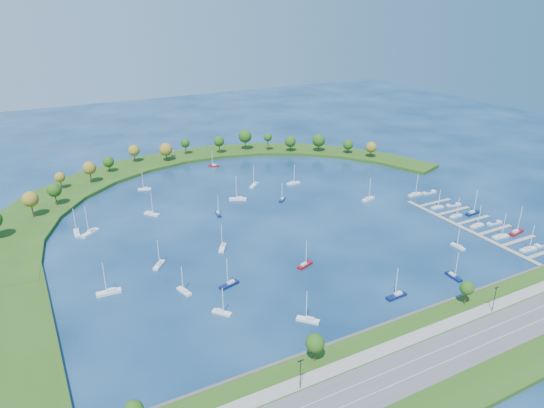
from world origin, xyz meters
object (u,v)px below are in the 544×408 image
moored_boat_2 (218,213)px  docked_boat_2 (500,236)px  moored_boat_16 (454,276)px  docked_boat_7 (473,213)px  moored_boat_9 (282,199)px  moored_boat_12 (152,213)px  dock_system (477,227)px  moored_boat_10 (238,198)px  moored_boat_6 (213,165)px  moored_boat_19 (293,183)px  harbor_tower (173,154)px  moored_boat_14 (397,295)px  moored_boat_15 (368,199)px  moored_boat_5 (458,246)px  moored_boat_3 (184,290)px  docked_boat_8 (437,207)px  docked_boat_0 (528,249)px  moored_boat_20 (109,292)px  docked_boat_5 (494,223)px  moored_boat_1 (159,264)px  docked_boat_3 (516,232)px  moored_boat_8 (305,264)px  moored_boat_0 (145,189)px  moored_boat_4 (254,184)px  docked_boat_9 (453,205)px  docked_boat_4 (477,225)px  docked_boat_11 (429,192)px  moored_boat_17 (223,247)px  docked_boat_10 (415,194)px  moored_boat_21 (77,232)px  moored_boat_18 (222,312)px  moored_boat_7 (229,284)px

moored_boat_2 → docked_boat_2: bearing=62.8°
moored_boat_16 → docked_boat_7: docked_boat_7 is taller
moored_boat_9 → moored_boat_12: bearing=-55.1°
dock_system → moored_boat_10: (-89.92, 88.51, 0.62)m
moored_boat_12 → moored_boat_6: bearing=96.6°
moored_boat_19 → dock_system: bearing=-61.7°
harbor_tower → moored_boat_14: moored_boat_14 is taller
moored_boat_15 → moored_boat_19: moored_boat_15 is taller
moored_boat_5 → moored_boat_3: bearing=78.9°
docked_boat_8 → moored_boat_19: bearing=130.7°
moored_boat_6 → docked_boat_0: (79.88, -178.82, 0.04)m
harbor_tower → moored_boat_19: moored_boat_19 is taller
moored_boat_20 → docked_boat_5: size_ratio=1.60×
dock_system → moored_boat_6: moored_boat_6 is taller
moored_boat_1 → docked_boat_3: bearing=-67.8°
moored_boat_3 → moored_boat_14: moored_boat_14 is taller
moored_boat_6 → moored_boat_8: size_ratio=0.92×
moored_boat_6 → moored_boat_14: moored_boat_14 is taller
moored_boat_0 → moored_boat_5: size_ratio=1.06×
moored_boat_4 → docked_boat_5: bearing=86.5°
moored_boat_9 → docked_boat_9: 93.83m
docked_boat_4 → docked_boat_11: 46.75m
moored_boat_5 → moored_boat_2: bearing=43.5°
moored_boat_17 → moored_boat_19: bearing=161.6°
moored_boat_9 → moored_boat_12: moored_boat_12 is taller
moored_boat_20 → docked_boat_8: size_ratio=1.27×
moored_boat_3 → docked_boat_4: docked_boat_4 is taller
moored_boat_14 → docked_boat_4: size_ratio=1.09×
moored_boat_4 → moored_boat_9: size_ratio=1.25×
moored_boat_0 → docked_boat_11: 166.89m
moored_boat_5 → docked_boat_10: bearing=-26.1°
moored_boat_0 → moored_boat_1: bearing=98.2°
moored_boat_6 → moored_boat_14: (2.26, -179.95, 0.06)m
moored_boat_5 → docked_boat_11: 68.18m
docked_boat_4 → docked_boat_5: bearing=-11.8°
moored_boat_10 → docked_boat_0: moored_boat_10 is taller
moored_boat_9 → moored_boat_12: (-70.09, 14.79, 0.06)m
moored_boat_0 → docked_boat_7: bearing=160.2°
moored_boat_1 → moored_boat_3: size_ratio=1.06×
moored_boat_15 → dock_system: bearing=-79.5°
moored_boat_21 → docked_boat_5: bearing=-112.6°
moored_boat_2 → moored_boat_3: 74.15m
moored_boat_5 → moored_boat_8: (-70.44, 18.45, 0.03)m
moored_boat_9 → moored_boat_18: (-71.77, -83.79, 0.01)m
harbor_tower → moored_boat_1: 150.96m
moored_boat_15 → moored_boat_17: bearing=174.6°
moored_boat_2 → docked_boat_10: docked_boat_10 is taller
dock_system → moored_boat_0: moored_boat_0 is taller
moored_boat_7 → moored_boat_19: moored_boat_7 is taller
moored_boat_17 → moored_boat_21: moored_boat_21 is taller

